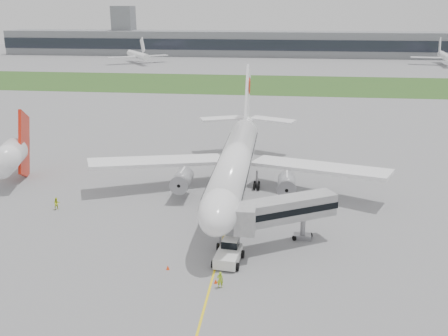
# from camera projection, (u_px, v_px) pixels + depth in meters

# --- Properties ---
(ground) EXTENTS (600.00, 600.00, 0.00)m
(ground) POSITION_uv_depth(u_px,v_px,m) (233.00, 204.00, 75.46)
(ground) COLOR #949497
(ground) RESTS_ON ground
(apron_markings) EXTENTS (70.00, 70.00, 0.04)m
(apron_markings) POSITION_uv_depth(u_px,v_px,m) (229.00, 217.00, 70.74)
(apron_markings) COLOR yellow
(apron_markings) RESTS_ON ground
(grass_strip) EXTENTS (600.00, 50.00, 0.02)m
(grass_strip) POSITION_uv_depth(u_px,v_px,m) (265.00, 84.00, 188.64)
(grass_strip) COLOR #305B22
(grass_strip) RESTS_ON ground
(terminal_building) EXTENTS (320.00, 22.30, 14.00)m
(terminal_building) POSITION_uv_depth(u_px,v_px,m) (274.00, 44.00, 290.10)
(terminal_building) COLOR gray
(terminal_building) RESTS_ON ground
(control_tower) EXTENTS (12.00, 12.00, 56.00)m
(control_tower) POSITION_uv_depth(u_px,v_px,m) (126.00, 54.00, 304.54)
(control_tower) COLOR gray
(control_tower) RESTS_ON ground
(airliner) EXTENTS (48.13, 53.95, 17.88)m
(airliner) POSITION_uv_depth(u_px,v_px,m) (236.00, 159.00, 78.29)
(airliner) COLOR white
(airliner) RESTS_ON ground
(pushback_tug) EXTENTS (3.57, 4.91, 2.38)m
(pushback_tug) POSITION_uv_depth(u_px,v_px,m) (229.00, 253.00, 58.30)
(pushback_tug) COLOR white
(pushback_tug) RESTS_ON ground
(jet_bridge) EXTENTS (12.86, 9.80, 6.39)m
(jet_bridge) POSITION_uv_depth(u_px,v_px,m) (281.00, 211.00, 60.92)
(jet_bridge) COLOR #B2B2B5
(jet_bridge) RESTS_ON ground
(safety_cone_left) EXTENTS (0.40, 0.40, 0.55)m
(safety_cone_left) POSITION_uv_depth(u_px,v_px,m) (168.00, 267.00, 56.70)
(safety_cone_left) COLOR #FF3C0D
(safety_cone_left) RESTS_ON ground
(safety_cone_right) EXTENTS (0.38, 0.38, 0.52)m
(safety_cone_right) POSITION_uv_depth(u_px,v_px,m) (216.00, 281.00, 53.91)
(safety_cone_right) COLOR #FF3C0D
(safety_cone_right) RESTS_ON ground
(ground_crew_near) EXTENTS (0.72, 0.51, 1.87)m
(ground_crew_near) POSITION_uv_depth(u_px,v_px,m) (220.00, 280.00, 52.91)
(ground_crew_near) COLOR #9AC520
(ground_crew_near) RESTS_ON ground
(ground_crew_far) EXTENTS (1.13, 1.13, 1.85)m
(ground_crew_far) POSITION_uv_depth(u_px,v_px,m) (57.00, 204.00, 73.16)
(ground_crew_far) COLOR #D2E526
(ground_crew_far) RESTS_ON ground
(neighbor_aircraft) EXTENTS (6.44, 15.43, 12.45)m
(neighbor_aircraft) POSITION_uv_depth(u_px,v_px,m) (10.00, 156.00, 82.46)
(neighbor_aircraft) COLOR red
(neighbor_aircraft) RESTS_ON ground
(distant_aircraft_left) EXTENTS (41.58, 40.57, 12.02)m
(distant_aircraft_left) POSITION_uv_depth(u_px,v_px,m) (138.00, 63.00, 255.82)
(distant_aircraft_left) COLOR white
(distant_aircraft_left) RESTS_ON ground
(distant_aircraft_right) EXTENTS (35.58, 32.29, 12.34)m
(distant_aircraft_right) POSITION_uv_depth(u_px,v_px,m) (444.00, 65.00, 248.07)
(distant_aircraft_right) COLOR white
(distant_aircraft_right) RESTS_ON ground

